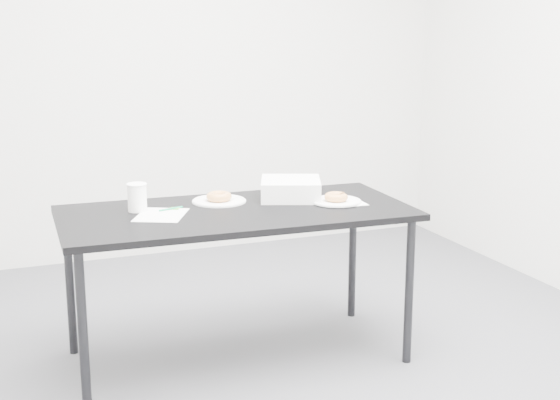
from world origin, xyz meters
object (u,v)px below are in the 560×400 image
object	(u,v)px
scorecard	(161,215)
plate_far	(219,201)
coffee_cup	(137,197)
bakery_box	(291,189)
table	(236,221)
donut_far	(219,196)
donut_near	(336,197)
pen	(171,209)
plate_near	(336,201)

from	to	relation	value
scorecard	plate_far	size ratio (longest dim) A/B	1.01
plate_far	coffee_cup	distance (m)	0.40
bakery_box	scorecard	bearing A→B (deg)	-149.99
scorecard	bakery_box	distance (m)	0.67
table	donut_far	bearing A→B (deg)	100.19
donut_far	bakery_box	xyz separation A→B (m)	(0.34, -0.05, 0.02)
coffee_cup	donut_near	bearing A→B (deg)	-11.05
donut_near	coffee_cup	bearing A→B (deg)	168.95
scorecard	plate_far	bearing A→B (deg)	52.52
table	pen	size ratio (longest dim) A/B	13.40
donut_far	bakery_box	distance (m)	0.35
scorecard	donut_near	bearing A→B (deg)	22.16
scorecard	bakery_box	bearing A→B (deg)	35.17
coffee_cup	donut_far	bearing A→B (deg)	5.90
pen	coffee_cup	world-z (taller)	coffee_cup
donut_far	bakery_box	bearing A→B (deg)	-8.93
pen	plate_far	xyz separation A→B (m)	(0.25, 0.07, -0.00)
plate_near	plate_far	xyz separation A→B (m)	(-0.51, 0.22, -0.00)
table	scorecard	size ratio (longest dim) A/B	6.22
scorecard	pen	bearing A→B (deg)	77.75
bakery_box	donut_far	bearing A→B (deg)	-167.37
pen	bakery_box	size ratio (longest dim) A/B	0.43
table	donut_near	world-z (taller)	donut_near
table	plate_far	size ratio (longest dim) A/B	6.27
pen	scorecard	bearing A→B (deg)	-145.25
donut_near	donut_far	size ratio (longest dim) A/B	0.93
pen	bakery_box	distance (m)	0.60
table	plate_near	xyz separation A→B (m)	(0.48, -0.04, 0.06)
coffee_cup	pen	bearing A→B (deg)	-12.97
scorecard	table	bearing A→B (deg)	22.14
coffee_cup	plate_far	bearing A→B (deg)	5.90
plate_near	pen	bearing A→B (deg)	169.31
plate_near	donut_far	size ratio (longest dim) A/B	1.98
table	bakery_box	xyz separation A→B (m)	(0.32, 0.12, 0.10)
table	plate_far	distance (m)	0.19
scorecard	bakery_box	xyz separation A→B (m)	(0.66, 0.10, 0.05)
donut_near	bakery_box	distance (m)	0.23
table	pen	distance (m)	0.30
donut_far	table	bearing A→B (deg)	-81.90
plate_near	plate_far	bearing A→B (deg)	156.86
table	scorecard	world-z (taller)	scorecard
pen	plate_near	distance (m)	0.77
donut_far	plate_far	bearing A→B (deg)	180.00
donut_near	bakery_box	bearing A→B (deg)	135.23
plate_near	coffee_cup	xyz separation A→B (m)	(-0.90, 0.18, 0.06)
pen	donut_far	xyz separation A→B (m)	(0.25, 0.07, 0.02)
plate_far	coffee_cup	xyz separation A→B (m)	(-0.39, -0.04, 0.06)
table	plate_near	size ratio (longest dim) A/B	6.74
donut_far	donut_near	bearing A→B (deg)	-23.14
bakery_box	plate_far	bearing A→B (deg)	-167.37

